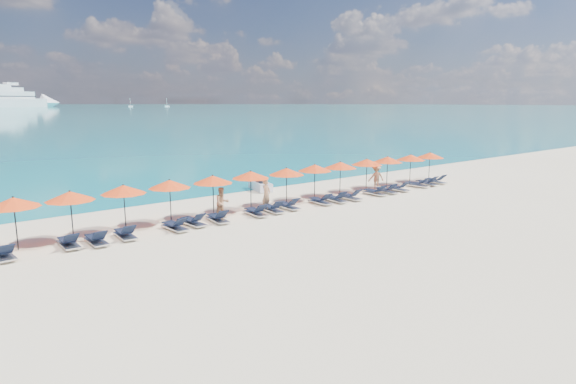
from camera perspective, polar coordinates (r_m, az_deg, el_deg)
ground at (r=24.27m, az=4.41°, el=-3.82°), size 1400.00×1400.00×0.00m
cruise_ship at (r=570.66m, az=-30.52°, el=9.49°), size 117.37×52.18×32.59m
sailboat_near at (r=570.77m, az=-14.15°, el=9.87°), size 5.40×1.80×9.90m
sailboat_far at (r=562.04m, az=-18.17°, el=9.66°), size 5.13×1.71×9.40m
jetski at (r=33.32m, az=-3.28°, el=0.81°), size 1.50×2.60×0.87m
beachgoer_a at (r=27.10m, az=-2.59°, el=-0.32°), size 0.78×0.67×1.80m
beachgoer_b at (r=25.44m, az=-7.81°, el=-1.29°), size 0.82×0.49×1.66m
beachgoer_c at (r=33.93m, az=10.41°, el=1.74°), size 1.26×0.93×1.78m
umbrella_1 at (r=22.58m, az=-29.78°, el=-1.07°), size 2.10×2.10×2.28m
umbrella_2 at (r=22.96m, az=-24.43°, el=-0.44°), size 2.10×2.10×2.28m
umbrella_3 at (r=23.76m, az=-18.92°, el=0.29°), size 2.10×2.10×2.28m
umbrella_4 at (r=24.66m, az=-13.86°, el=0.93°), size 2.10×2.10×2.28m
umbrella_5 at (r=25.65m, az=-8.90°, el=1.48°), size 2.10×2.10×2.28m
umbrella_6 at (r=27.03m, az=-4.45°, el=2.04°), size 2.10×2.10×2.28m
umbrella_7 at (r=28.22m, az=-0.18°, el=2.44°), size 2.10×2.10×2.28m
umbrella_8 at (r=29.84m, az=3.19°, el=2.88°), size 2.10×2.10×2.28m
umbrella_9 at (r=31.28m, az=6.23°, el=3.19°), size 2.10×2.10×2.28m
umbrella_10 at (r=33.12m, az=9.33°, el=3.53°), size 2.10×2.10×2.28m
umbrella_11 at (r=34.82m, az=11.72°, el=3.79°), size 2.10×2.10×2.28m
umbrella_12 at (r=36.54m, az=14.35°, el=4.00°), size 2.10×2.10×2.28m
umbrella_13 at (r=38.44m, az=16.48°, el=4.21°), size 2.10×2.10×2.28m
lounger_2 at (r=21.91m, az=-30.67°, el=-6.28°), size 0.74×1.74×0.66m
lounger_3 at (r=22.35m, az=-24.56°, el=-5.43°), size 0.64×1.71×0.66m
lounger_4 at (r=22.34m, az=-21.77°, el=-5.23°), size 0.63×1.70×0.66m
lounger_5 at (r=22.84m, az=-18.73°, el=-4.69°), size 0.70×1.73×0.66m
lounger_6 at (r=23.59m, az=-13.24°, el=-3.91°), size 0.73×1.74×0.66m
lounger_7 at (r=24.27m, az=-11.18°, el=-3.42°), size 0.77×1.75×0.66m
lounger_8 at (r=24.75m, az=-8.33°, el=-3.05°), size 0.78×1.75×0.66m
lounger_9 at (r=25.91m, az=-3.82°, el=-2.34°), size 0.74×1.74×0.66m
lounger_10 at (r=26.65m, az=-1.88°, el=-1.95°), size 0.75×1.74×0.66m
lounger_11 at (r=27.43m, az=0.01°, el=-1.58°), size 0.68×1.72×0.66m
lounger_12 at (r=28.80m, az=3.88°, el=-1.01°), size 0.69×1.72×0.66m
lounger_13 at (r=29.50m, az=5.70°, el=-0.76°), size 0.77×1.75×0.66m
lounger_14 at (r=30.27m, az=7.37°, el=-0.50°), size 0.62×1.70×0.66m
lounger_15 at (r=32.02m, az=10.28°, el=0.02°), size 0.67×1.72×0.66m
lounger_16 at (r=32.80m, az=11.58°, el=0.23°), size 0.62×1.70×0.66m
lounger_17 at (r=33.83m, az=12.93°, el=0.49°), size 0.67×1.72×0.66m
lounger_18 at (r=35.72m, az=15.10°, el=0.93°), size 0.78×1.75×0.66m
lounger_19 at (r=36.60m, az=16.15°, el=1.10°), size 0.62×1.70×0.66m
lounger_20 at (r=37.65m, az=17.12°, el=1.31°), size 0.73×1.74×0.66m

